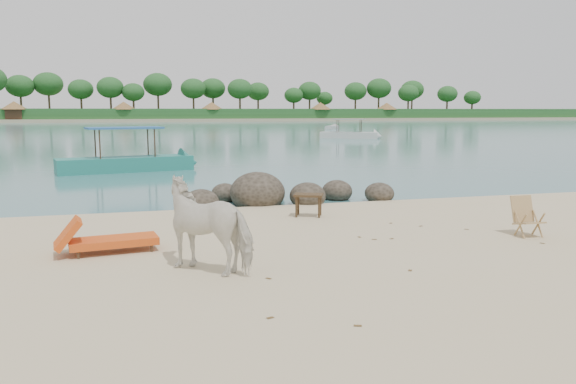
# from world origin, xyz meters

# --- Properties ---
(water) EXTENTS (400.00, 400.00, 0.00)m
(water) POSITION_xyz_m (0.00, 90.00, 0.00)
(water) COLOR #3A6D74
(water) RESTS_ON ground
(far_shore) EXTENTS (420.00, 90.00, 1.40)m
(far_shore) POSITION_xyz_m (0.00, 170.00, 0.00)
(far_shore) COLOR tan
(far_shore) RESTS_ON ground
(far_scenery) EXTENTS (420.00, 18.00, 9.50)m
(far_scenery) POSITION_xyz_m (0.03, 136.70, 3.14)
(far_scenery) COLOR #1E4C1E
(far_scenery) RESTS_ON ground
(boulders) EXTENTS (6.32, 2.79, 1.20)m
(boulders) POSITION_xyz_m (0.28, 6.70, 0.22)
(boulders) COLOR #2C261D
(boulders) RESTS_ON ground
(cow) EXTENTS (1.92, 1.82, 1.54)m
(cow) POSITION_xyz_m (-2.43, 0.13, 0.77)
(cow) COLOR white
(cow) RESTS_ON ground
(side_table) EXTENTS (0.82, 0.70, 0.57)m
(side_table) POSITION_xyz_m (0.52, 4.18, 0.28)
(side_table) COLOR black
(side_table) RESTS_ON ground
(lounge_chair) EXTENTS (2.07, 0.96, 0.60)m
(lounge_chair) POSITION_xyz_m (-4.06, 1.74, 0.30)
(lounge_chair) COLOR #E9401B
(lounge_chair) RESTS_ON ground
(deck_chair) EXTENTS (0.56, 0.61, 0.83)m
(deck_chair) POSITION_xyz_m (4.35, 0.82, 0.42)
(deck_chair) COLOR tan
(deck_chair) RESTS_ON ground
(boat_near) EXTENTS (6.76, 2.86, 3.21)m
(boat_near) POSITION_xyz_m (-4.09, 17.08, 1.60)
(boat_near) COLOR #1F766B
(boat_near) RESTS_ON water
(boat_mid) EXTENTS (6.17, 4.27, 3.05)m
(boat_mid) POSITION_xyz_m (16.54, 42.60, 1.53)
(boat_mid) COLOR #BBBCB7
(boat_mid) RESTS_ON water
(boat_far) EXTENTS (3.56, 4.69, 0.57)m
(boat_far) POSITION_xyz_m (24.33, 69.70, 0.28)
(boat_far) COLOR #B5B5B1
(boat_far) RESTS_ON water
(dead_leaves) EXTENTS (6.53, 5.99, 0.00)m
(dead_leaves) POSITION_xyz_m (1.08, 0.35, 0.00)
(dead_leaves) COLOR brown
(dead_leaves) RESTS_ON ground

